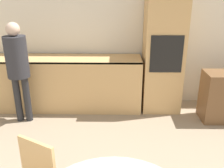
% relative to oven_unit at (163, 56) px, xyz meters
% --- Properties ---
extents(wall_back, '(7.13, 0.05, 2.60)m').
position_rel_oven_unit_xyz_m(wall_back, '(-0.86, 0.34, 0.32)').
color(wall_back, silver).
rests_on(wall_back, ground_plane).
extents(kitchen_counter, '(3.21, 0.60, 0.94)m').
position_rel_oven_unit_xyz_m(kitchen_counter, '(-1.97, -0.01, -0.49)').
color(kitchen_counter, tan).
rests_on(kitchen_counter, ground_plane).
extents(oven_unit, '(0.65, 0.59, 1.95)m').
position_rel_oven_unit_xyz_m(oven_unit, '(0.00, 0.00, 0.00)').
color(oven_unit, tan).
rests_on(oven_unit, ground_plane).
extents(person_standing, '(0.34, 0.34, 1.60)m').
position_rel_oven_unit_xyz_m(person_standing, '(-2.31, -0.52, 0.01)').
color(person_standing, '#262628').
rests_on(person_standing, ground_plane).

